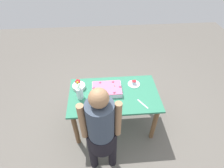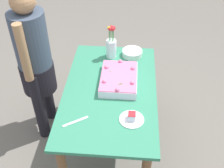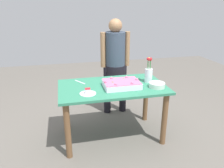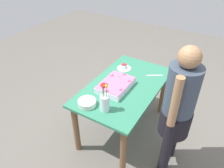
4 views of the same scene
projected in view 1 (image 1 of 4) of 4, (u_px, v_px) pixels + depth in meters
name	position (u px, v px, depth m)	size (l,w,h in m)	color
ground_plane	(114.00, 123.00, 3.07)	(8.00, 8.00, 0.00)	#666058
dining_table	(114.00, 100.00, 2.66)	(1.33, 0.78, 0.73)	#317F5E
sheet_cake	(107.00, 89.00, 2.59)	(0.44, 0.31, 0.10)	white
serving_plate_with_slice	(134.00, 83.00, 2.72)	(0.19, 0.19, 0.07)	white
cake_knife	(143.00, 104.00, 2.43)	(0.20, 0.02, 0.00)	silver
flower_vase	(80.00, 92.00, 2.45)	(0.10, 0.10, 0.33)	white
fruit_bowl	(79.00, 87.00, 2.65)	(0.20, 0.20, 0.06)	silver
person_standing	(101.00, 131.00, 1.97)	(0.45, 0.31, 1.49)	black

